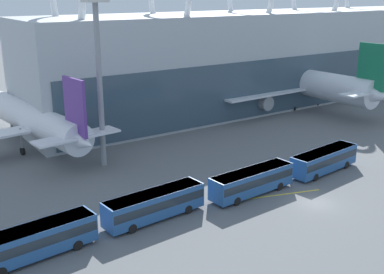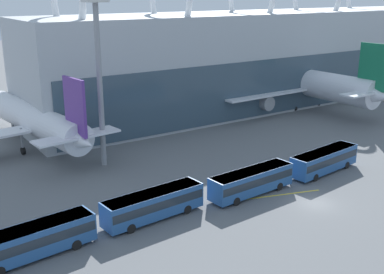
% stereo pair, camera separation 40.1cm
% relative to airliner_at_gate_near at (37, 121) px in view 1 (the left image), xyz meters
% --- Properties ---
extents(ground_plane, '(440.00, 440.00, 0.00)m').
position_rel_airliner_at_gate_near_xyz_m(ground_plane, '(20.24, -37.77, -4.51)').
color(ground_plane, slate).
extents(terminal_building, '(152.05, 20.40, 29.36)m').
position_rel_airliner_at_gate_near_xyz_m(terminal_building, '(75.68, 5.52, 5.53)').
color(terminal_building, '#B2B7BC').
rests_on(terminal_building, ground_plane).
extents(airliner_at_gate_near, '(31.48, 34.45, 12.86)m').
position_rel_airliner_at_gate_near_xyz_m(airliner_at_gate_near, '(0.00, 0.00, 0.00)').
color(airliner_at_gate_near, white).
rests_on(airliner_at_gate_near, ground_plane).
extents(airliner_at_gate_far, '(44.18, 42.25, 14.71)m').
position_rel_airliner_at_gate_near_xyz_m(airliner_at_gate_far, '(54.59, -3.21, 0.92)').
color(airliner_at_gate_far, silver).
rests_on(airliner_at_gate_far, ground_plane).
extents(shuttle_bus_0, '(11.81, 3.80, 3.07)m').
position_rel_airliner_at_gate_near_xyz_m(shuttle_bus_0, '(-10.21, -31.32, -2.70)').
color(shuttle_bus_0, '#285693').
rests_on(shuttle_bus_0, ground_plane).
extents(shuttle_bus_1, '(11.76, 3.51, 3.07)m').
position_rel_airliner_at_gate_near_xyz_m(shuttle_bus_1, '(2.81, -30.70, -2.70)').
color(shuttle_bus_1, '#285693').
rests_on(shuttle_bus_1, ground_plane).
extents(shuttle_bus_2, '(11.74, 3.40, 3.07)m').
position_rel_airliner_at_gate_near_xyz_m(shuttle_bus_2, '(15.83, -31.61, -2.70)').
color(shuttle_bus_2, '#285693').
rests_on(shuttle_bus_2, ground_plane).
extents(shuttle_bus_3, '(11.83, 3.96, 3.07)m').
position_rel_airliner_at_gate_near_xyz_m(shuttle_bus_3, '(28.84, -31.45, -2.70)').
color(shuttle_bus_3, '#285693').
rests_on(shuttle_bus_3, ground_plane).
extents(floodlight_mast, '(2.81, 2.81, 22.89)m').
position_rel_airliner_at_gate_near_xyz_m(floodlight_mast, '(5.39, -12.04, 10.18)').
color(floodlight_mast, gray).
rests_on(floodlight_mast, ground_plane).
extents(lane_stripe_0, '(7.13, 1.79, 0.01)m').
position_rel_airliner_at_gate_near_xyz_m(lane_stripe_0, '(-12.53, -27.49, -4.51)').
color(lane_stripe_0, yellow).
rests_on(lane_stripe_0, ground_plane).
extents(lane_stripe_1, '(10.48, 3.51, 0.01)m').
position_rel_airliner_at_gate_near_xyz_m(lane_stripe_1, '(18.43, -33.70, -4.51)').
color(lane_stripe_1, yellow).
rests_on(lane_stripe_1, ground_plane).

